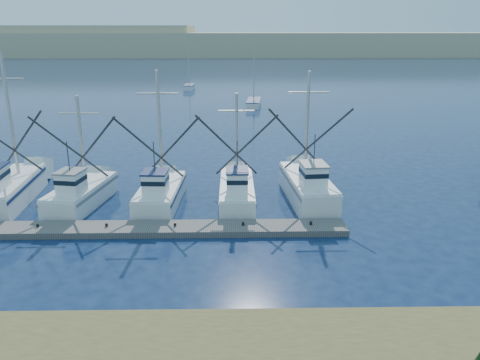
% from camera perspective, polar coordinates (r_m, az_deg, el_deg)
% --- Properties ---
extents(ground, '(500.00, 500.00, 0.00)m').
position_cam_1_polar(ground, '(22.81, 3.59, -12.02)').
color(ground, '#0D1B3A').
rests_on(ground, ground).
extents(floating_dock, '(28.15, 1.94, 0.38)m').
position_cam_1_polar(floating_dock, '(28.65, -15.91, -5.80)').
color(floating_dock, '#69645E').
rests_on(floating_dock, ground).
extents(dune_ridge, '(360.00, 60.00, 10.00)m').
position_cam_1_polar(dune_ridge, '(229.80, -0.63, 16.29)').
color(dune_ridge, tan).
rests_on(dune_ridge, ground).
extents(trawler_fleet, '(28.05, 8.11, 9.91)m').
position_cam_1_polar(trawler_fleet, '(32.62, -13.87, -1.23)').
color(trawler_fleet, white).
rests_on(trawler_fleet, ground).
extents(sailboat_near, '(2.67, 6.85, 8.10)m').
position_cam_1_polar(sailboat_near, '(73.60, 1.69, 9.37)').
color(sailboat_near, white).
rests_on(sailboat_near, ground).
extents(sailboat_far, '(1.95, 4.89, 8.10)m').
position_cam_1_polar(sailboat_far, '(94.88, -6.21, 11.20)').
color(sailboat_far, white).
rests_on(sailboat_far, ground).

